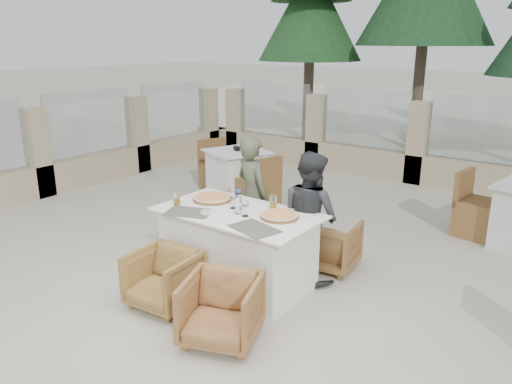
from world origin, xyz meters
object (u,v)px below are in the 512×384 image
Objects in this scene: water_bottle at (239,202)px; armchair_far_right at (330,244)px; wine_glass_near at (245,207)px; armchair_near_left at (164,279)px; diner_right at (310,217)px; wine_glass_centre at (233,200)px; beer_glass_left at (177,198)px; diner_left at (252,196)px; bg_table_a at (237,175)px; beer_glass_right at (273,202)px; armchair_far_left at (254,234)px; armchair_near_right at (221,310)px; olive_dish at (208,211)px; pizza_left at (212,198)px; pizza_right at (279,216)px; dining_table at (238,248)px.

armchair_far_right is (0.52, 0.91, -0.62)m from water_bottle.
wine_glass_near is 0.31× the size of armchair_near_left.
water_bottle is 0.18× the size of diner_right.
wine_glass_centre is 1.00× the size of wine_glass_near.
armchair_far_right is (1.19, 1.08, -0.57)m from beer_glass_left.
diner_left reaches higher than bg_table_a.
beer_glass_right is 0.80m from armchair_far_left.
bg_table_a is (-1.53, 1.60, 0.10)m from armchair_far_left.
armchair_near_right is at bearing -30.46° from beer_glass_left.
olive_dish reaches higher than armchair_far_left.
water_bottle reaches higher than pizza_left.
pizza_right is 0.26× the size of diner_left.
pizza_left is at bearing 112.55° from armchair_near_right.
diner_left reaches higher than diner_right.
diner_right is at bearing 163.63° from armchair_far_left.
olive_dish is 0.77m from armchair_near_left.
diner_right is (0.60, 0.49, -0.19)m from wine_glass_centre.
bg_table_a reaches higher than armchair_far_right.
wine_glass_centre is at bearing 24.90° from beer_glass_left.
beer_glass_left is (-0.77, -0.13, -0.02)m from wine_glass_near.
olive_dish reaches higher than bg_table_a.
pizza_right reaches higher than olive_dish.
armchair_near_left is 0.81m from armchair_near_right.
dining_table is at bearing 64.19° from diner_right.
olive_dish is 0.95m from armchair_far_left.
water_bottle is 0.41× the size of armchair_near_left.
beer_glass_right is at bearing 35.35° from wine_glass_centre.
diner_right is (0.87, -0.19, -0.01)m from diner_left.
armchair_far_left is 0.46× the size of diner_left.
armchair_near_right reaches higher than armchair_near_left.
beer_glass_right is 1.27× the size of olive_dish.
olive_dish is 0.18× the size of armchair_near_right.
armchair_near_left is at bearing 76.99° from armchair_far_left.
beer_glass_left reaches higher than armchair_near_right.
water_bottle is (0.48, -0.16, 0.09)m from pizza_left.
wine_glass_centre is at bearing 44.73° from armchair_far_right.
armchair_near_left is at bearing -42.12° from bg_table_a.
bg_table_a is at bearing 129.11° from water_bottle.
armchair_far_left is at bearing 105.26° from wine_glass_centre.
armchair_near_left is 3.32m from bg_table_a.
dining_table is 0.66m from armchair_far_left.
armchair_far_left is at bearing 112.68° from dining_table.
pizza_right is 0.62× the size of armchair_far_right.
water_bottle is at bearing -120.80° from beer_glass_right.
armchair_near_right is (0.09, -0.97, -0.52)m from pizza_right.
armchair_near_right is (0.48, -0.84, -0.61)m from water_bottle.
diner_right reaches higher than armchair_near_left.
armchair_far_left reaches higher than armchair_near_right.
armchair_near_left is at bearing -110.54° from dining_table.
olive_dish reaches higher than armchair_far_right.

